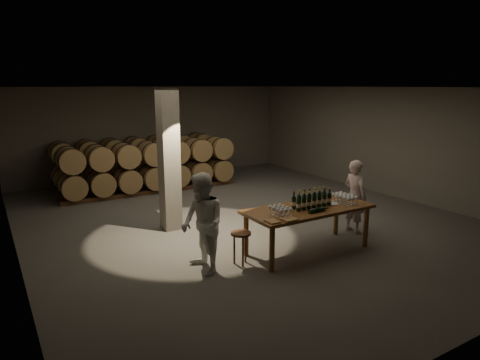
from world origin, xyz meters
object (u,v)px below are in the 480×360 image
tasting_table (308,213)px  person_man (355,196)px  person_woman (203,224)px  plate (332,204)px  stool (241,238)px  notebook_near (289,219)px  bottle_cluster (312,201)px

tasting_table → person_man: person_man is taller
tasting_table → person_woman: 2.23m
person_woman → plate: bearing=84.7°
stool → person_man: person_man is taller
person_man → person_woman: (-3.85, -0.14, 0.07)m
tasting_table → stool: 1.52m
person_man → stool: bearing=93.7°
notebook_near → person_man: person_man is taller
person_man → tasting_table: bearing=101.5°
bottle_cluster → person_woman: bearing=174.8°
bottle_cluster → tasting_table: bearing=175.1°
person_man → notebook_near: bearing=107.5°
plate → stool: bearing=175.1°
bottle_cluster → plate: 0.52m
tasting_table → notebook_near: (-0.82, -0.45, 0.12)m
bottle_cluster → person_man: 1.61m
bottle_cluster → plate: (0.50, -0.05, -0.12)m
stool → person_woman: 0.83m
tasting_table → notebook_near: 0.94m
plate → person_man: 1.13m
tasting_table → bottle_cluster: (0.07, -0.01, 0.23)m
person_man → person_woman: size_ratio=0.92×
bottle_cluster → stool: (-1.56, 0.12, -0.52)m
bottle_cluster → person_woman: size_ratio=0.49×
tasting_table → person_woman: (-2.22, 0.20, 0.10)m
plate → stool: 2.11m
notebook_near → stool: size_ratio=0.43×
bottle_cluster → person_man: person_man is taller
plate → tasting_table: bearing=174.2°
bottle_cluster → plate: size_ratio=3.44×
notebook_near → person_man: 2.58m
plate → notebook_near: notebook_near is taller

